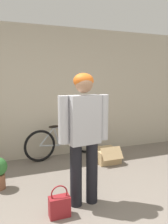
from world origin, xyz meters
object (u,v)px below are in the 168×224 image
bicycle (65,141)px  cardboard_box (106,155)px  person (84,130)px  handbag (59,206)px

bicycle → cardboard_box: 0.89m
person → cardboard_box: bearing=45.1°
person → bicycle: size_ratio=1.00×
person → bicycle: (0.23, 1.72, -0.63)m
person → cardboard_box: 1.72m
handbag → cardboard_box: 1.86m
handbag → cardboard_box: bearing=46.8°
cardboard_box → bicycle: bearing=142.3°
bicycle → handbag: 1.98m
person → handbag: person is taller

